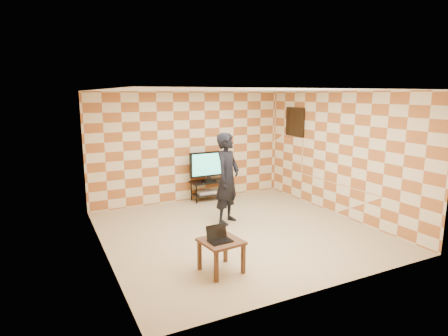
% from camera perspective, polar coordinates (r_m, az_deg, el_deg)
% --- Properties ---
extents(floor, '(5.00, 5.00, 0.00)m').
position_cam_1_polar(floor, '(7.45, 2.09, -9.53)').
color(floor, tan).
rests_on(floor, ground).
extents(wall_back, '(5.00, 0.02, 2.70)m').
position_cam_1_polar(wall_back, '(9.33, -5.22, 3.23)').
color(wall_back, beige).
rests_on(wall_back, ground).
extents(wall_front, '(5.00, 0.02, 2.70)m').
position_cam_1_polar(wall_front, '(5.08, 15.81, -3.83)').
color(wall_front, beige).
rests_on(wall_front, ground).
extents(wall_left, '(0.02, 5.00, 2.70)m').
position_cam_1_polar(wall_left, '(6.30, -18.23, -1.12)').
color(wall_left, beige).
rests_on(wall_left, ground).
extents(wall_right, '(0.02, 5.00, 2.70)m').
position_cam_1_polar(wall_right, '(8.55, 17.05, 2.06)').
color(wall_right, beige).
rests_on(wall_right, ground).
extents(ceiling, '(5.00, 5.00, 0.02)m').
position_cam_1_polar(ceiling, '(6.97, 2.25, 11.74)').
color(ceiling, white).
rests_on(ceiling, wall_back).
extents(wall_art, '(0.04, 0.72, 0.72)m').
position_cam_1_polar(wall_art, '(9.64, 10.76, 6.92)').
color(wall_art, black).
rests_on(wall_art, wall_right).
extents(tv_stand, '(0.93, 0.42, 0.50)m').
position_cam_1_polar(tv_stand, '(9.43, -2.30, -2.76)').
color(tv_stand, black).
rests_on(tv_stand, floor).
extents(tv, '(1.02, 0.20, 0.74)m').
position_cam_1_polar(tv, '(9.31, -2.32, 0.50)').
color(tv, black).
rests_on(tv, tv_stand).
extents(dvd_player, '(0.40, 0.30, 0.07)m').
position_cam_1_polar(dvd_player, '(9.45, -2.86, -3.72)').
color(dvd_player, '#BBBBBE').
rests_on(dvd_player, tv_stand).
extents(game_console, '(0.24, 0.18, 0.05)m').
position_cam_1_polar(game_console, '(9.51, -1.01, -3.64)').
color(game_console, silver).
rests_on(game_console, tv_stand).
extents(side_table, '(0.63, 0.63, 0.50)m').
position_cam_1_polar(side_table, '(5.69, -0.45, -11.76)').
color(side_table, '#331E14').
rests_on(side_table, floor).
extents(laptop, '(0.35, 0.28, 0.22)m').
position_cam_1_polar(laptop, '(5.63, -0.80, -10.50)').
color(laptop, black).
rests_on(laptop, side_table).
extents(person, '(0.82, 0.77, 1.88)m').
position_cam_1_polar(person, '(7.65, 0.52, -1.62)').
color(person, black).
rests_on(person, floor).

